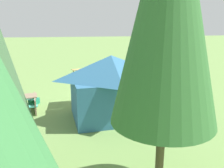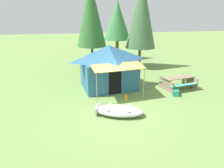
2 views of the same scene
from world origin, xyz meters
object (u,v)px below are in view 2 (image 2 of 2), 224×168
at_px(beached_rowboat, 119,111).
at_px(picnic_table, 178,81).
at_px(cooler_box, 176,93).
at_px(canvas_cabin_tent, 109,66).
at_px(pine_tree_far_center, 142,14).
at_px(pine_tree_back_left, 91,13).
at_px(pine_tree_back_right, 117,21).
at_px(fuel_can, 126,98).

relative_size(beached_rowboat, picnic_table, 1.12).
xyz_separation_m(picnic_table, cooler_box, (-0.65, -1.00, -0.33)).
height_order(canvas_cabin_tent, picnic_table, canvas_cabin_tent).
bearing_deg(pine_tree_far_center, pine_tree_back_left, 178.50).
bearing_deg(picnic_table, pine_tree_back_right, 102.29).
xyz_separation_m(pine_tree_back_left, pine_tree_far_center, (4.15, -0.11, -0.08)).
bearing_deg(pine_tree_back_right, fuel_can, -98.80).
bearing_deg(pine_tree_back_left, pine_tree_back_right, 51.37).
relative_size(cooler_box, pine_tree_far_center, 0.07).
distance_m(fuel_can, pine_tree_back_left, 8.36).
bearing_deg(pine_tree_far_center, pine_tree_back_right, 108.88).
height_order(pine_tree_back_left, pine_tree_far_center, pine_tree_far_center).
bearing_deg(canvas_cabin_tent, pine_tree_back_left, 97.58).
relative_size(cooler_box, pine_tree_back_right, 0.09).
relative_size(picnic_table, pine_tree_far_center, 0.31).
height_order(canvas_cabin_tent, fuel_can, canvas_cabin_tent).
height_order(picnic_table, pine_tree_back_left, pine_tree_back_left).
relative_size(pine_tree_back_left, pine_tree_back_right, 1.25).
bearing_deg(fuel_can, pine_tree_far_center, 67.14).
bearing_deg(beached_rowboat, pine_tree_far_center, 66.65).
height_order(beached_rowboat, picnic_table, picnic_table).
bearing_deg(pine_tree_back_left, pine_tree_far_center, -1.50).
relative_size(beached_rowboat, pine_tree_back_right, 0.44).
relative_size(picnic_table, pine_tree_back_left, 0.31).
bearing_deg(fuel_can, canvas_cabin_tent, 105.05).
bearing_deg(fuel_can, picnic_table, 18.64).
xyz_separation_m(canvas_cabin_tent, pine_tree_back_right, (2.24, 8.41, 2.42)).
relative_size(pine_tree_back_right, pine_tree_far_center, 0.79).
xyz_separation_m(canvas_cabin_tent, picnic_table, (4.28, -0.96, -0.92)).
distance_m(pine_tree_back_left, pine_tree_back_right, 4.66).
bearing_deg(cooler_box, fuel_can, -175.49).
xyz_separation_m(picnic_table, pine_tree_back_left, (-4.92, 5.78, 4.04)).
bearing_deg(pine_tree_back_left, cooler_box, -57.79).
xyz_separation_m(beached_rowboat, cooler_box, (3.76, 1.76, -0.07)).
height_order(fuel_can, pine_tree_back_right, pine_tree_back_right).
height_order(canvas_cabin_tent, pine_tree_back_right, pine_tree_back_right).
distance_m(beached_rowboat, pine_tree_far_center, 10.10).
height_order(beached_rowboat, pine_tree_far_center, pine_tree_far_center).
bearing_deg(pine_tree_far_center, cooler_box, -88.94).
bearing_deg(picnic_table, beached_rowboat, -147.96).
bearing_deg(fuel_can, pine_tree_back_left, 99.97).
height_order(fuel_can, pine_tree_far_center, pine_tree_far_center).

